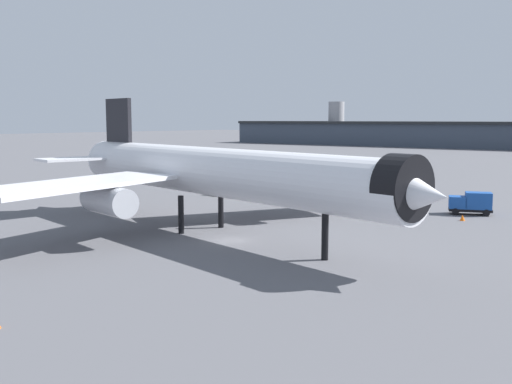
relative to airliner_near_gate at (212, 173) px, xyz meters
name	(u,v)px	position (x,y,z in m)	size (l,w,h in m)	color
ground	(230,241)	(4.30, -1.67, -6.80)	(900.00, 900.00, 0.00)	#56565B
airliner_near_gate	(212,173)	(0.00, 0.00, 0.00)	(57.96, 52.55, 15.44)	white
terminal_building	(478,135)	(-53.19, 211.56, -0.91)	(246.25, 49.47, 21.09)	#3D4756
service_truck_front	(471,203)	(16.40, 32.08, -5.21)	(5.95, 4.50, 3.00)	black
baggage_tug_wing	(222,190)	(-22.72, 24.22, -5.83)	(3.39, 2.27, 1.85)	black
traffic_cone_near_nose	(462,218)	(17.55, 26.58, -6.41)	(0.62, 0.62, 0.77)	#F2600C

